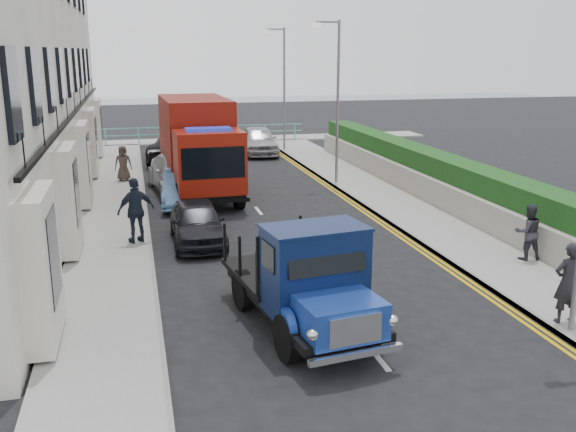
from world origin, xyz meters
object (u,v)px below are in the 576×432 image
(lamp_far, at_px, (282,82))
(bedford_lorry, at_px, (311,287))
(pedestrian_east_near, at_px, (568,283))
(red_lorry, at_px, (198,144))
(lamp_mid, at_px, (335,93))
(parked_car_front, at_px, (197,222))

(lamp_far, bearing_deg, bedford_lorry, -101.81)
(lamp_far, bearing_deg, pedestrian_east_near, -89.50)
(pedestrian_east_near, bearing_deg, lamp_far, -85.69)
(red_lorry, height_order, pedestrian_east_near, red_lorry)
(lamp_far, xyz_separation_m, bedford_lorry, (-5.18, -24.79, -2.90))
(lamp_mid, height_order, parked_car_front, lamp_mid)
(bedford_lorry, distance_m, parked_car_front, 7.43)
(bedford_lorry, height_order, pedestrian_east_near, bedford_lorry)
(lamp_mid, bearing_deg, lamp_far, 90.00)
(bedford_lorry, bearing_deg, parked_car_front, 94.16)
(red_lorry, distance_m, parked_car_front, 7.20)
(bedford_lorry, height_order, red_lorry, red_lorry)
(lamp_mid, height_order, pedestrian_east_near, lamp_mid)
(bedford_lorry, distance_m, pedestrian_east_near, 5.47)
(lamp_far, bearing_deg, lamp_mid, -90.00)
(bedford_lorry, xyz_separation_m, red_lorry, (-0.79, 14.25, 0.97))
(red_lorry, bearing_deg, parked_car_front, -98.33)
(lamp_mid, relative_size, red_lorry, 0.94)
(pedestrian_east_near, bearing_deg, parked_car_front, -45.29)
(lamp_mid, distance_m, lamp_far, 10.00)
(lamp_far, relative_size, red_lorry, 0.94)
(lamp_far, distance_m, parked_car_front, 19.10)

